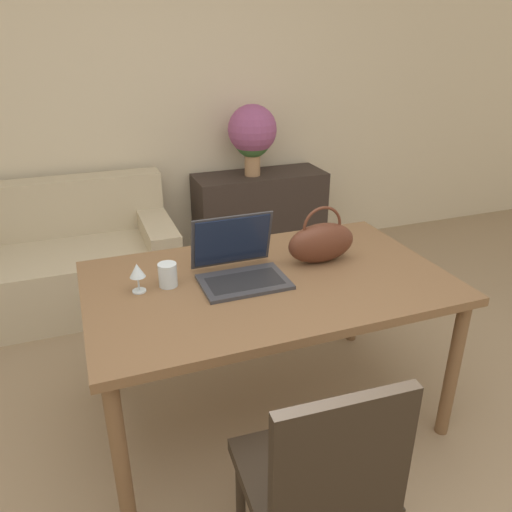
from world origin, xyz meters
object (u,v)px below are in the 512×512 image
at_px(drinking_glass, 168,275).
at_px(wine_glass, 137,272).
at_px(chair, 321,479).
at_px(couch, 62,265).
at_px(handbag, 321,242).
at_px(flower_vase, 252,134).
at_px(laptop, 238,262).

xyz_separation_m(drinking_glass, wine_glass, (-0.13, -0.01, 0.04)).
bearing_deg(chair, couch, 109.97).
distance_m(chair, couch, 2.53).
bearing_deg(handbag, couch, 129.49).
relative_size(chair, drinking_glass, 8.74).
bearing_deg(drinking_glass, wine_glass, -175.75).
bearing_deg(flower_vase, handbag, -99.06).
bearing_deg(flower_vase, couch, -172.59).
bearing_deg(chair, laptop, 89.66).
distance_m(laptop, wine_glass, 0.44).
height_order(chair, handbag, handbag).
height_order(chair, wine_glass, chair).
distance_m(laptop, flower_vase, 1.82).
bearing_deg(drinking_glass, couch, 108.24).
bearing_deg(couch, chair, -72.85).
xyz_separation_m(wine_glass, handbag, (0.86, -0.00, 0.01)).
xyz_separation_m(laptop, flower_vase, (0.68, 1.67, 0.23)).
distance_m(couch, drinking_glass, 1.62).
height_order(laptop, handbag, handbag).
distance_m(chair, wine_glass, 1.07).
xyz_separation_m(couch, drinking_glass, (0.48, -1.46, 0.52)).
bearing_deg(handbag, drinking_glass, 179.21).
bearing_deg(flower_vase, chair, -105.73).
xyz_separation_m(couch, flower_vase, (1.48, 0.19, 0.77)).
distance_m(couch, handbag, 1.99).
relative_size(handbag, flower_vase, 0.62).
height_order(couch, laptop, laptop).
xyz_separation_m(chair, flower_vase, (0.73, 2.60, 0.55)).
bearing_deg(couch, laptop, -61.77).
relative_size(chair, laptop, 2.40).
height_order(laptop, wine_glass, laptop).
bearing_deg(wine_glass, flower_vase, 55.95).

